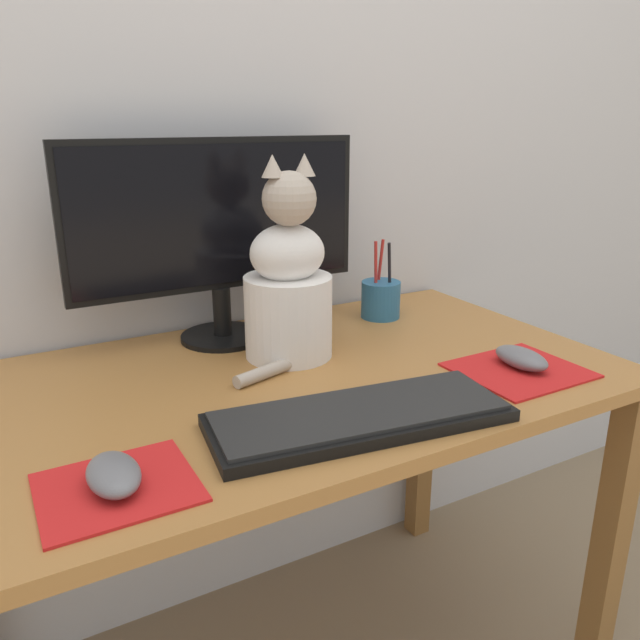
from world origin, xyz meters
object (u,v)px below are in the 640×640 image
computer_mouse_left (114,474)px  cat (288,285)px  monitor (218,228)px  computer_mouse_right (521,358)px  pen_cup (381,299)px  keyboard (360,416)px

computer_mouse_left → cat: cat is taller
monitor → computer_mouse_right: 0.61m
cat → pen_cup: cat is taller
keyboard → computer_mouse_left: 0.35m
cat → keyboard: bearing=-93.0°
computer_mouse_left → monitor: bearing=55.3°
pen_cup → monitor: bearing=174.5°
keyboard → pen_cup: pen_cup is taller
cat → pen_cup: (0.28, 0.11, -0.09)m
monitor → computer_mouse_right: bearing=-45.2°
keyboard → monitor: bearing=103.3°
pen_cup → computer_mouse_right: bearing=-83.0°
keyboard → pen_cup: bearing=60.1°
keyboard → cat: 0.32m
pen_cup → keyboard: bearing=-127.7°
monitor → keyboard: bearing=-84.4°
computer_mouse_left → cat: 0.50m
keyboard → computer_mouse_left: size_ratio=4.48×
computer_mouse_left → pen_cup: (0.67, 0.41, 0.02)m
computer_mouse_left → cat: (0.38, 0.30, 0.12)m
computer_mouse_left → pen_cup: 0.78m
monitor → keyboard: size_ratio=1.25×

